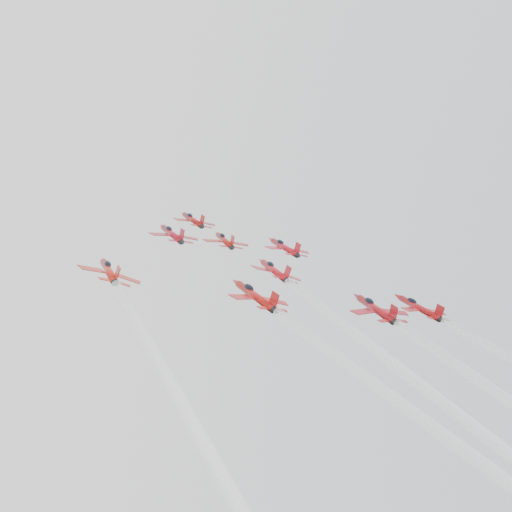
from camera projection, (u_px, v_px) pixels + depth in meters
name	position (u px, v px, depth m)	size (l,w,h in m)	color
jet_lead	(193.00, 220.00, 139.80)	(9.88, 12.39, 8.76)	maroon
jet_row2_left	(172.00, 234.00, 118.92)	(9.63, 12.07, 8.54)	maroon
jet_row2_center	(224.00, 240.00, 126.14)	(9.46, 11.86, 8.39)	#9B150E
jet_row2_right	(284.00, 247.00, 136.13)	(10.55, 13.22, 9.35)	#AD101C
jet_center	(449.00, 403.00, 68.94)	(9.81, 89.05, 60.77)	#AF1019
jet_rear_farleft	(205.00, 442.00, 47.17)	(8.64, 78.44, 53.52)	#AF1D10
jet_rear_left	(481.00, 500.00, 49.56)	(9.72, 88.30, 60.26)	#A91210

